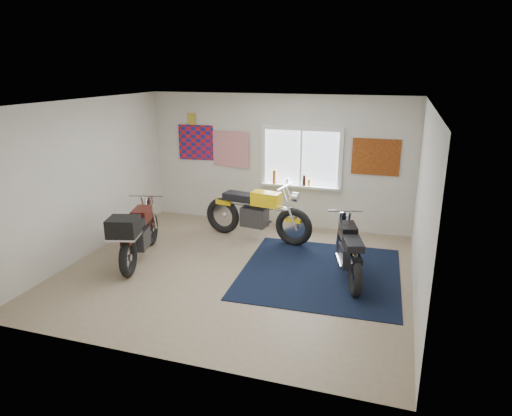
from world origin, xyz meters
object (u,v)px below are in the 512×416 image
(yellow_triumph, at_px, (257,214))
(black_chrome_bike, at_px, (349,252))
(navy_rug, at_px, (320,273))
(maroon_tourer, at_px, (137,233))

(yellow_triumph, relative_size, black_chrome_bike, 1.22)
(navy_rug, distance_m, black_chrome_bike, 0.60)
(navy_rug, height_order, maroon_tourer, maroon_tourer)
(yellow_triumph, xyz_separation_m, maroon_tourer, (-1.57, -1.71, 0.03))
(navy_rug, relative_size, yellow_triumph, 1.16)
(navy_rug, height_order, yellow_triumph, yellow_triumph)
(yellow_triumph, bearing_deg, navy_rug, -30.19)
(yellow_triumph, bearing_deg, maroon_tourer, -123.82)
(navy_rug, relative_size, black_chrome_bike, 1.42)
(navy_rug, distance_m, maroon_tourer, 3.12)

